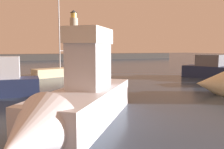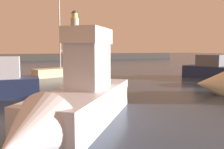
# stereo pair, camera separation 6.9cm
# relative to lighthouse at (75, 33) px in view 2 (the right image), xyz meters

# --- Properties ---
(ground_plane) EXTENTS (220.00, 220.00, 0.00)m
(ground_plane) POSITION_rel_lighthouse_xyz_m (-8.73, -30.04, -6.84)
(ground_plane) COLOR #2D3D51
(breakwater) EXTENTS (73.59, 4.95, 1.49)m
(breakwater) POSITION_rel_lighthouse_xyz_m (-8.73, 0.00, -6.10)
(breakwater) COLOR #423F3D
(breakwater) RESTS_ON ground_plane
(lighthouse) EXTENTS (2.07, 2.07, 11.31)m
(lighthouse) POSITION_rel_lighthouse_xyz_m (0.00, 0.00, 0.00)
(lighthouse) COLOR beige
(lighthouse) RESTS_ON breakwater
(motorboat_1) EXTENTS (6.44, 7.64, 3.97)m
(motorboat_1) POSITION_rel_lighthouse_xyz_m (-11.84, -52.91, -5.79)
(motorboat_1) COLOR silver
(motorboat_1) RESTS_ON ground_plane
(sailboat_moored) EXTENTS (7.18, 3.84, 10.82)m
(sailboat_moored) POSITION_rel_lighthouse_xyz_m (-9.10, -36.21, -6.34)
(sailboat_moored) COLOR beige
(sailboat_moored) RESTS_ON ground_plane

